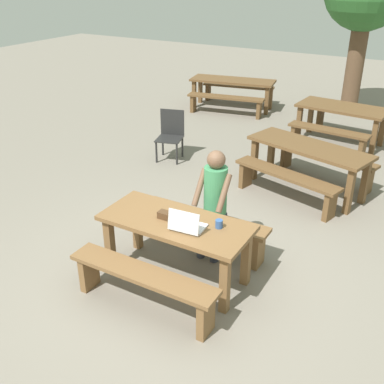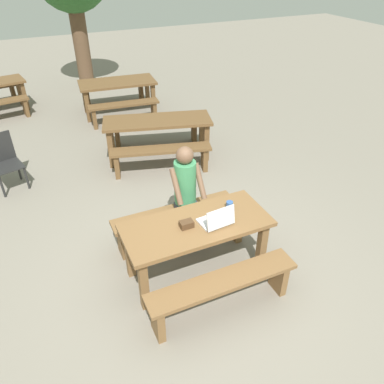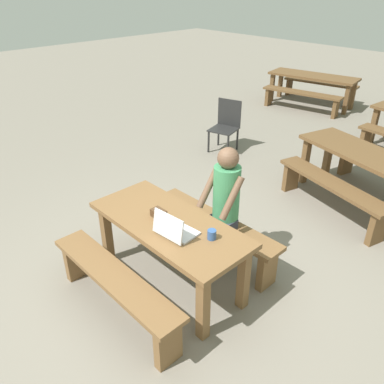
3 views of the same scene
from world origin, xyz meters
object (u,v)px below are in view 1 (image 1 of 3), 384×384
object	(u,v)px
picnic_table_rear	(233,84)
picnic_table_distant	(309,153)
laptop	(187,224)
picnic_table_mid	(342,112)
person_seated	(214,197)
small_pouch	(165,215)
plastic_chair	(171,134)
picnic_table_front	(176,230)
coffee_mug	(219,224)

from	to	relation	value
picnic_table_rear	picnic_table_distant	xyz separation A→B (m)	(2.97, -3.59, 0.02)
laptop	picnic_table_mid	size ratio (longest dim) A/B	0.21
laptop	picnic_table_distant	world-z (taller)	laptop
picnic_table_distant	person_seated	bearing A→B (deg)	-85.68
small_pouch	person_seated	size ratio (longest dim) A/B	0.11
small_pouch	picnic_table_mid	bearing A→B (deg)	83.13
picnic_table_distant	plastic_chair	bearing A→B (deg)	-166.66
picnic_table_front	picnic_table_rear	world-z (taller)	picnic_table_front
person_seated	picnic_table_mid	world-z (taller)	person_seated
picnic_table_front	picnic_table_distant	size ratio (longest dim) A/B	0.83
small_pouch	coffee_mug	size ratio (longest dim) A/B	1.64
laptop	person_seated	distance (m)	0.72
person_seated	plastic_chair	bearing A→B (deg)	131.43
laptop	person_seated	xyz separation A→B (m)	(-0.05, 0.71, -0.01)
picnic_table_mid	picnic_table_distant	world-z (taller)	picnic_table_distant
picnic_table_mid	plastic_chair	bearing A→B (deg)	-131.10
picnic_table_front	picnic_table_distant	xyz separation A→B (m)	(0.59, 2.91, 0.01)
picnic_table_rear	coffee_mug	bearing A→B (deg)	-76.15
small_pouch	picnic_table_rear	xyz separation A→B (m)	(-2.26, 6.51, -0.17)
picnic_table_front	small_pouch	distance (m)	0.21
laptop	small_pouch	size ratio (longest dim) A/B	2.49
person_seated	picnic_table_distant	world-z (taller)	person_seated
plastic_chair	picnic_table_distant	distance (m)	2.56
laptop	small_pouch	distance (m)	0.34
picnic_table_mid	small_pouch	bearing A→B (deg)	-91.40
small_pouch	laptop	bearing A→B (deg)	-14.68
person_seated	plastic_chair	distance (m)	3.20
picnic_table_front	plastic_chair	distance (m)	3.58
picnic_table_mid	laptop	bearing A→B (deg)	-87.88
coffee_mug	plastic_chair	size ratio (longest dim) A/B	0.10
laptop	coffee_mug	bearing A→B (deg)	-148.59
picnic_table_front	picnic_table_mid	world-z (taller)	picnic_table_mid
picnic_table_front	person_seated	world-z (taller)	person_seated
laptop	picnic_table_front	bearing A→B (deg)	-31.95
small_pouch	picnic_table_rear	size ratio (longest dim) A/B	0.07
picnic_table_mid	picnic_table_rear	bearing A→B (deg)	163.77
plastic_chair	coffee_mug	bearing A→B (deg)	-65.69
small_pouch	person_seated	distance (m)	0.68
small_pouch	plastic_chair	bearing A→B (deg)	121.30
picnic_table_mid	picnic_table_rear	world-z (taller)	picnic_table_mid
coffee_mug	picnic_table_distant	bearing A→B (deg)	87.58
person_seated	plastic_chair	world-z (taller)	person_seated
person_seated	picnic_table_distant	size ratio (longest dim) A/B	0.67
plastic_chair	picnic_table_distant	xyz separation A→B (m)	(2.55, -0.09, 0.16)
coffee_mug	picnic_table_distant	size ratio (longest dim) A/B	0.05
plastic_chair	picnic_table_distant	size ratio (longest dim) A/B	0.44
laptop	picnic_table_mid	xyz separation A→B (m)	(0.32, 5.45, -0.17)
coffee_mug	picnic_table_distant	world-z (taller)	coffee_mug
picnic_table_front	picnic_table_distant	bearing A→B (deg)	78.53
person_seated	picnic_table_mid	xyz separation A→B (m)	(0.37, 4.73, -0.16)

